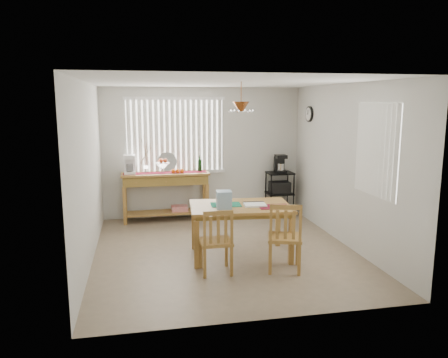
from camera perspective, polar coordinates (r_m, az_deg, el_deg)
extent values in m
cube|color=gray|center=(6.98, 0.08, -9.38)|extent=(4.00, 4.50, 0.01)
cube|color=silver|center=(8.90, -2.84, 3.51)|extent=(4.00, 0.10, 2.60)
cube|color=silver|center=(4.46, 5.90, -3.20)|extent=(4.00, 0.10, 2.60)
cube|color=silver|center=(6.57, -17.73, 0.68)|extent=(0.10, 4.50, 2.60)
cube|color=silver|center=(7.33, 15.99, 1.70)|extent=(0.10, 4.50, 2.60)
cube|color=white|center=(6.58, 0.08, 12.96)|extent=(4.00, 4.50, 0.10)
cube|color=white|center=(8.75, -6.39, 5.65)|extent=(1.90, 0.01, 1.40)
cube|color=white|center=(8.71, -12.30, 5.46)|extent=(0.07, 0.03, 1.40)
cube|color=white|center=(8.71, -11.60, 5.48)|extent=(0.07, 0.03, 1.40)
cube|color=white|center=(8.71, -10.90, 5.51)|extent=(0.07, 0.03, 1.40)
cube|color=white|center=(8.71, -10.20, 5.53)|extent=(0.07, 0.03, 1.40)
cube|color=white|center=(8.71, -9.51, 5.55)|extent=(0.07, 0.03, 1.40)
cube|color=white|center=(8.72, -8.81, 5.57)|extent=(0.07, 0.03, 1.40)
cube|color=white|center=(8.72, -8.11, 5.59)|extent=(0.07, 0.03, 1.40)
cube|color=white|center=(8.73, -7.42, 5.61)|extent=(0.07, 0.03, 1.40)
cube|color=white|center=(8.74, -6.73, 5.63)|extent=(0.07, 0.03, 1.40)
cube|color=white|center=(8.74, -6.03, 5.65)|extent=(0.07, 0.03, 1.40)
cube|color=white|center=(8.75, -5.34, 5.67)|extent=(0.07, 0.03, 1.40)
cube|color=white|center=(8.77, -4.65, 5.68)|extent=(0.07, 0.03, 1.40)
cube|color=white|center=(8.78, -3.97, 5.70)|extent=(0.07, 0.03, 1.40)
cube|color=white|center=(8.79, -3.28, 5.71)|extent=(0.07, 0.03, 1.40)
cube|color=white|center=(8.81, -2.60, 5.73)|extent=(0.07, 0.03, 1.40)
cube|color=white|center=(8.82, -1.92, 5.74)|extent=(0.07, 0.03, 1.40)
cube|color=white|center=(8.84, -1.24, 5.75)|extent=(0.07, 0.03, 1.40)
cube|color=white|center=(8.86, -0.56, 5.76)|extent=(0.07, 0.03, 1.40)
cube|color=white|center=(8.81, -6.28, 0.90)|extent=(1.98, 0.06, 0.06)
cube|color=white|center=(8.70, -6.47, 10.43)|extent=(1.98, 0.06, 0.06)
cube|color=white|center=(6.48, 19.33, 3.59)|extent=(0.01, 1.10, 1.30)
cube|color=white|center=(6.06, 21.61, 3.03)|extent=(0.03, 0.07, 1.30)
cube|color=white|center=(6.15, 21.06, 3.16)|extent=(0.03, 0.07, 1.30)
cube|color=white|center=(6.24, 20.52, 3.28)|extent=(0.03, 0.07, 1.30)
cube|color=white|center=(6.34, 20.00, 3.41)|extent=(0.03, 0.07, 1.30)
cube|color=white|center=(6.43, 19.50, 3.53)|extent=(0.03, 0.07, 1.30)
cube|color=white|center=(6.53, 19.01, 3.64)|extent=(0.03, 0.07, 1.30)
cube|color=white|center=(6.62, 18.53, 3.76)|extent=(0.03, 0.07, 1.30)
cube|color=white|center=(6.71, 18.07, 3.87)|extent=(0.03, 0.07, 1.30)
cube|color=white|center=(6.81, 17.62, 3.97)|extent=(0.03, 0.07, 1.30)
cube|color=white|center=(6.91, 17.18, 4.07)|extent=(0.03, 0.07, 1.30)
cylinder|color=black|center=(8.64, 11.08, 8.32)|extent=(0.04, 0.30, 0.30)
cylinder|color=white|center=(8.63, 10.94, 8.33)|extent=(0.01, 0.25, 0.25)
cylinder|color=#985429|center=(6.34, 2.25, 11.07)|extent=(0.01, 0.01, 0.34)
cone|color=#985429|center=(6.34, 2.24, 9.45)|extent=(0.24, 0.24, 0.14)
sphere|color=white|center=(6.38, 3.65, 8.90)|extent=(0.05, 0.05, 0.05)
sphere|color=white|center=(6.49, 2.64, 8.93)|extent=(0.05, 0.05, 0.05)
sphere|color=white|center=(6.46, 1.25, 8.93)|extent=(0.05, 0.05, 0.05)
sphere|color=white|center=(6.31, 0.80, 8.91)|extent=(0.05, 0.05, 0.05)
sphere|color=white|center=(6.19, 1.81, 8.88)|extent=(0.05, 0.05, 0.05)
sphere|color=white|center=(6.23, 3.26, 8.87)|extent=(0.05, 0.05, 0.05)
cube|color=#A97B39|center=(8.57, -7.66, 0.67)|extent=(1.69, 0.48, 0.04)
cube|color=olive|center=(8.59, -7.64, -0.10)|extent=(1.63, 0.43, 0.17)
cube|color=#A97B39|center=(8.49, -12.84, -3.48)|extent=(0.06, 0.06, 0.73)
cube|color=#A97B39|center=(8.58, -2.20, -3.08)|extent=(0.06, 0.06, 0.73)
cube|color=#A97B39|center=(8.85, -12.78, -2.93)|extent=(0.06, 0.06, 0.73)
cube|color=#A97B39|center=(8.94, -2.58, -2.55)|extent=(0.06, 0.06, 0.73)
cube|color=#A97B39|center=(8.73, -7.54, -4.33)|extent=(1.56, 0.41, 0.03)
cube|color=red|center=(8.73, -5.82, -3.82)|extent=(0.32, 0.23, 0.11)
cube|color=maroon|center=(8.57, -7.66, 0.83)|extent=(1.61, 0.26, 0.01)
cube|color=white|center=(8.55, -12.19, 0.83)|extent=(0.21, 0.25, 0.05)
cube|color=white|center=(8.61, -12.22, 1.78)|extent=(0.21, 0.08, 0.32)
cube|color=white|center=(8.48, -12.27, 2.85)|extent=(0.21, 0.23, 0.07)
cylinder|color=white|center=(8.50, -12.22, 1.43)|extent=(0.14, 0.14, 0.14)
cylinder|color=white|center=(8.53, -8.02, 1.12)|extent=(0.05, 0.05, 0.11)
cone|color=white|center=(8.52, -8.03, 1.79)|extent=(0.27, 0.27, 0.10)
sphere|color=red|center=(8.51, -7.69, 2.40)|extent=(0.08, 0.08, 0.08)
sphere|color=red|center=(8.55, -8.24, 2.42)|extent=(0.08, 0.08, 0.08)
sphere|color=red|center=(8.46, -8.21, 2.34)|extent=(0.08, 0.08, 0.08)
sphere|color=#E1510B|center=(8.49, -6.64, 1.03)|extent=(0.08, 0.08, 0.08)
sphere|color=#E1510B|center=(8.49, -6.07, 1.05)|extent=(0.08, 0.08, 0.08)
sphere|color=#E1510B|center=(8.50, -5.50, 1.07)|extent=(0.08, 0.08, 0.08)
cylinder|color=silver|center=(8.74, -7.43, 2.25)|extent=(0.38, 0.09, 0.38)
cylinder|color=white|center=(8.59, -10.16, 1.27)|extent=(0.08, 0.08, 0.15)
cylinder|color=#4C3823|center=(8.55, -10.22, 3.33)|extent=(0.09, 0.04, 0.47)
cylinder|color=#4C3823|center=(8.55, -10.23, 3.50)|extent=(0.14, 0.06, 0.51)
cylinder|color=#4C3823|center=(8.55, -10.22, 3.15)|extent=(0.18, 0.08, 0.38)
cylinder|color=#4C3823|center=(8.54, -10.23, 3.68)|extent=(0.06, 0.03, 0.58)
cylinder|color=#4C3823|center=(8.56, -10.22, 3.08)|extent=(0.23, 0.11, 0.33)
cylinder|color=black|center=(8.67, -3.17, 1.80)|extent=(0.08, 0.08, 0.24)
cylinder|color=black|center=(8.65, -3.18, 2.88)|extent=(0.03, 0.03, 0.08)
cylinder|color=black|center=(8.86, 6.17, -2.18)|extent=(0.03, 0.03, 0.89)
cylinder|color=black|center=(9.02, 9.08, -2.04)|extent=(0.03, 0.03, 0.89)
cylinder|color=black|center=(9.22, 5.47, -1.69)|extent=(0.03, 0.03, 0.89)
cylinder|color=black|center=(9.36, 8.29, -1.57)|extent=(0.03, 0.03, 0.89)
cube|color=black|center=(9.03, 7.32, 0.79)|extent=(0.52, 0.42, 0.03)
cube|color=black|center=(9.11, 7.26, -1.86)|extent=(0.52, 0.42, 0.03)
cube|color=black|center=(9.20, 7.20, -4.19)|extent=(0.52, 0.42, 0.03)
cube|color=black|center=(9.09, 7.28, -1.08)|extent=(0.40, 0.31, 0.23)
cube|color=black|center=(9.01, 7.37, 1.03)|extent=(0.21, 0.25, 0.05)
cube|color=black|center=(9.07, 7.22, 1.93)|extent=(0.21, 0.08, 0.31)
cube|color=black|center=(8.97, 7.41, 2.94)|extent=(0.21, 0.23, 0.07)
cylinder|color=silver|center=(8.98, 7.40, 1.61)|extent=(0.14, 0.14, 0.14)
cube|color=#A97B39|center=(6.53, 2.15, -3.62)|extent=(1.56, 1.07, 0.04)
cube|color=olive|center=(6.54, 2.15, -4.07)|extent=(1.44, 0.96, 0.06)
cube|color=#A97B39|center=(6.19, -3.59, -8.56)|extent=(0.08, 0.08, 0.69)
cube|color=#A97B39|center=(6.39, 8.77, -8.04)|extent=(0.08, 0.08, 0.69)
cube|color=#A97B39|center=(6.97, -3.94, -6.39)|extent=(0.08, 0.08, 0.69)
cube|color=#A97B39|center=(7.16, 7.04, -6.01)|extent=(0.08, 0.08, 0.69)
cube|color=#147150|center=(6.54, 0.24, -3.36)|extent=(0.47, 0.35, 0.01)
cube|color=maroon|center=(6.46, 6.56, -3.61)|extent=(0.47, 0.35, 0.01)
cube|color=white|center=(6.50, 4.07, -3.38)|extent=(0.34, 0.28, 0.03)
cube|color=black|center=(6.63, 3.86, -3.08)|extent=(0.32, 0.06, 0.03)
cube|color=#8EB1CF|center=(6.31, -0.01, -2.72)|extent=(0.23, 0.23, 0.25)
cube|color=#A97B39|center=(6.01, -1.07, -8.20)|extent=(0.43, 0.43, 0.04)
cube|color=#A97B39|center=(6.29, 0.31, -9.56)|extent=(0.04, 0.04, 0.41)
cube|color=#A97B39|center=(6.23, -3.02, -9.75)|extent=(0.04, 0.04, 0.41)
cube|color=#A97B39|center=(5.95, 0.99, -10.71)|extent=(0.04, 0.04, 0.41)
cube|color=#A97B39|center=(5.89, -2.54, -10.94)|extent=(0.04, 0.04, 0.41)
cube|color=#A97B39|center=(5.79, 1.03, -6.31)|extent=(0.04, 0.04, 0.46)
cube|color=#A97B39|center=(5.73, -2.56, -6.49)|extent=(0.04, 0.04, 0.46)
cube|color=#A97B39|center=(5.70, -0.76, -4.45)|extent=(0.38, 0.03, 0.06)
cube|color=#A97B39|center=(5.78, 0.24, -6.57)|extent=(0.04, 0.02, 0.37)
cube|color=#A97B39|center=(5.76, -0.76, -6.62)|extent=(0.04, 0.02, 0.37)
cube|color=#A97B39|center=(5.75, -1.75, -6.67)|extent=(0.04, 0.02, 0.37)
cube|color=#A97B39|center=(6.14, 7.92, -7.60)|extent=(0.57, 0.57, 0.04)
cube|color=#A97B39|center=(6.42, 9.56, -9.16)|extent=(0.05, 0.05, 0.44)
cube|color=#A97B39|center=(6.40, 6.05, -9.12)|extent=(0.05, 0.05, 0.44)
cube|color=#A97B39|center=(6.05, 9.79, -10.37)|extent=(0.05, 0.05, 0.44)
cube|color=#A97B39|center=(6.03, 6.06, -10.33)|extent=(0.05, 0.05, 0.44)
cube|color=#A97B39|center=(5.88, 9.95, -5.73)|extent=(0.05, 0.05, 0.50)
cube|color=#A97B39|center=(5.87, 6.15, -5.68)|extent=(0.05, 0.05, 0.50)
cube|color=#A97B39|center=(5.82, 8.11, -3.66)|extent=(0.40, 0.15, 0.06)
cube|color=#A97B39|center=(5.88, 9.10, -5.95)|extent=(0.05, 0.03, 0.40)
cube|color=#A97B39|center=(5.88, 8.05, -5.94)|extent=(0.05, 0.03, 0.40)
cube|color=#A97B39|center=(5.87, 6.99, -5.92)|extent=(0.05, 0.03, 0.40)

